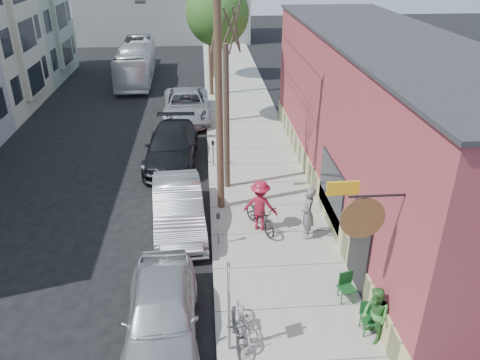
{
  "coord_description": "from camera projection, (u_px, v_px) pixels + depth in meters",
  "views": [
    {
      "loc": [
        1.92,
        -12.37,
        9.73
      ],
      "look_at": [
        3.19,
        3.72,
        1.5
      ],
      "focal_mm": 35.0,
      "sensor_mm": 36.0,
      "label": 1
    }
  ],
  "objects": [
    {
      "name": "ground",
      "position": [
        152.0,
        276.0,
        15.27
      ],
      "size": [
        120.0,
        120.0,
        0.0
      ],
      "primitive_type": "plane",
      "color": "black"
    },
    {
      "name": "sidewalk",
      "position": [
        249.0,
        142.0,
        25.31
      ],
      "size": [
        4.5,
        58.0,
        0.15
      ],
      "primitive_type": "cube",
      "color": "#9E9E92",
      "rests_on": "ground"
    },
    {
      "name": "cafe_building",
      "position": [
        381.0,
        121.0,
        18.84
      ],
      "size": [
        6.6,
        20.2,
        6.61
      ],
      "color": "#94373F",
      "rests_on": "ground"
    },
    {
      "name": "sign_post",
      "position": [
        229.0,
        299.0,
        11.58
      ],
      "size": [
        0.07,
        0.45,
        2.8
      ],
      "color": "slate",
      "rests_on": "sidewalk"
    },
    {
      "name": "parking_meter_near",
      "position": [
        218.0,
        224.0,
        16.26
      ],
      "size": [
        0.14,
        0.14,
        1.24
      ],
      "color": "slate",
      "rests_on": "sidewalk"
    },
    {
      "name": "parking_meter_far",
      "position": [
        213.0,
        149.0,
        22.13
      ],
      "size": [
        0.14,
        0.14,
        1.24
      ],
      "color": "slate",
      "rests_on": "sidewalk"
    },
    {
      "name": "utility_pole_near",
      "position": [
        217.0,
        78.0,
        16.61
      ],
      "size": [
        3.57,
        0.28,
        10.0
      ],
      "color": "#503A28",
      "rests_on": "sidewalk"
    },
    {
      "name": "utility_pole_far",
      "position": [
        209.0,
        17.0,
        30.61
      ],
      "size": [
        1.8,
        0.28,
        10.0
      ],
      "color": "#503A28",
      "rests_on": "sidewalk"
    },
    {
      "name": "tree_bare",
      "position": [
        227.0,
        120.0,
        19.17
      ],
      "size": [
        0.24,
        0.24,
        6.14
      ],
      "color": "#44392C",
      "rests_on": "sidewalk"
    },
    {
      "name": "tree_leafy_mid",
      "position": [
        218.0,
        14.0,
        25.28
      ],
      "size": [
        3.43,
        3.43,
        7.83
      ],
      "color": "#44392C",
      "rests_on": "sidewalk"
    },
    {
      "name": "tree_leafy_far",
      "position": [
        213.0,
        4.0,
        34.8
      ],
      "size": [
        3.92,
        3.92,
        7.45
      ],
      "color": "#44392C",
      "rests_on": "sidewalk"
    },
    {
      "name": "patio_chair_a",
      "position": [
        370.0,
        319.0,
        12.7
      ],
      "size": [
        0.58,
        0.58,
        0.88
      ],
      "primitive_type": null,
      "rotation": [
        0.0,
        0.0,
        -0.18
      ],
      "color": "#13461D",
      "rests_on": "sidewalk"
    },
    {
      "name": "patio_chair_b",
      "position": [
        347.0,
        288.0,
        13.84
      ],
      "size": [
        0.62,
        0.62,
        0.88
      ],
      "primitive_type": null,
      "rotation": [
        0.0,
        0.0,
        0.29
      ],
      "color": "#13461D",
      "rests_on": "sidewalk"
    },
    {
      "name": "patron_grey",
      "position": [
        308.0,
        213.0,
        16.6
      ],
      "size": [
        0.61,
        0.8,
        1.97
      ],
      "primitive_type": "imported",
      "rotation": [
        0.0,
        0.0,
        -1.77
      ],
      "color": "slate",
      "rests_on": "sidewalk"
    },
    {
      "name": "patron_green",
      "position": [
        375.0,
        315.0,
        12.29
      ],
      "size": [
        0.77,
        0.91,
        1.65
      ],
      "primitive_type": "imported",
      "rotation": [
        0.0,
        0.0,
        -1.38
      ],
      "color": "#397F33",
      "rests_on": "sidewalk"
    },
    {
      "name": "cyclist",
      "position": [
        260.0,
        206.0,
        17.09
      ],
      "size": [
        1.44,
        1.11,
        1.96
      ],
      "primitive_type": "imported",
      "rotation": [
        0.0,
        0.0,
        2.8
      ],
      "color": "maroon",
      "rests_on": "sidewalk"
    },
    {
      "name": "cyclist_bike",
      "position": [
        260.0,
        216.0,
        17.29
      ],
      "size": [
        1.48,
        2.21,
        1.1
      ],
      "primitive_type": "imported",
      "rotation": [
        0.0,
        0.0,
        0.4
      ],
      "color": "black",
      "rests_on": "sidewalk"
    },
    {
      "name": "parked_bike_a",
      "position": [
        236.0,
        329.0,
        12.31
      ],
      "size": [
        0.56,
        1.64,
        0.97
      ],
      "primitive_type": "imported",
      "rotation": [
        0.0,
        0.0,
        0.07
      ],
      "color": "black",
      "rests_on": "sidewalk"
    },
    {
      "name": "parked_bike_b",
      "position": [
        244.0,
        320.0,
        12.64
      ],
      "size": [
        0.8,
        1.79,
        0.91
      ],
      "primitive_type": "imported",
      "rotation": [
        0.0,
        0.0,
        0.11
      ],
      "color": "gray",
      "rests_on": "sidewalk"
    },
    {
      "name": "car_0",
      "position": [
        162.0,
        313.0,
        12.58
      ],
      "size": [
        2.12,
        4.95,
        1.67
      ],
      "primitive_type": "imported",
      "rotation": [
        0.0,
        0.0,
        0.03
      ],
      "color": "#A7ABAF",
      "rests_on": "ground"
    },
    {
      "name": "car_1",
      "position": [
        178.0,
        208.0,
        17.5
      ],
      "size": [
        2.23,
        5.3,
        1.7
      ],
      "primitive_type": "imported",
      "rotation": [
        0.0,
        0.0,
        0.09
      ],
      "color": "#ADAFB5",
      "rests_on": "ground"
    },
    {
      "name": "car_2",
      "position": [
        172.0,
        146.0,
        22.78
      ],
      "size": [
        2.62,
        5.91,
        1.69
      ],
      "primitive_type": "imported",
      "rotation": [
        0.0,
        0.0,
        -0.04
      ],
      "color": "black",
      "rests_on": "ground"
    },
    {
      "name": "car_3",
      "position": [
        186.0,
        105.0,
        28.52
      ],
      "size": [
        2.98,
        6.13,
        1.68
      ],
      "primitive_type": "imported",
      "rotation": [
        0.0,
        0.0,
        0.03
      ],
      "color": "#ADAFB5",
      "rests_on": "ground"
    },
    {
      "name": "bus",
      "position": [
        136.0,
        62.0,
        36.33
      ],
      "size": [
        2.69,
        10.21,
        2.83
      ],
      "primitive_type": "imported",
      "rotation": [
        0.0,
        0.0,
        0.03
      ],
      "color": "white",
      "rests_on": "ground"
    }
  ]
}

